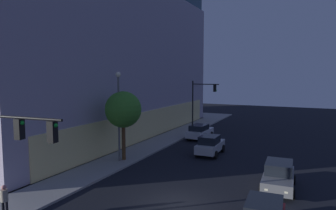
# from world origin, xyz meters

# --- Properties ---
(ground_plane) EXTENTS (120.00, 120.00, 0.00)m
(ground_plane) POSITION_xyz_m (0.00, 0.00, 0.00)
(ground_plane) COLOR black
(modern_building) EXTENTS (37.48, 29.47, 20.05)m
(modern_building) POSITION_xyz_m (15.12, 24.44, 9.96)
(modern_building) COLOR #4C4C51
(modern_building) RESTS_ON ground
(traffic_light_near_corner) EXTENTS (0.66, 5.15, 5.95)m
(traffic_light_near_corner) POSITION_xyz_m (-6.42, 5.42, 4.33)
(traffic_light_near_corner) COLOR black
(traffic_light_near_corner) RESTS_ON sidewalk_corner
(traffic_light_far_corner) EXTENTS (0.43, 3.69, 6.50)m
(traffic_light_far_corner) POSITION_xyz_m (22.11, 6.37, 4.43)
(traffic_light_far_corner) COLOR black
(traffic_light_far_corner) RESTS_ON sidewalk_corner
(street_lamp_sidewalk) EXTENTS (0.44, 0.44, 7.49)m
(street_lamp_sidewalk) POSITION_xyz_m (5.61, 7.77, 4.89)
(street_lamp_sidewalk) COLOR #5D5D5D
(street_lamp_sidewalk) RESTS_ON sidewalk_corner
(sidewalk_tree) EXTENTS (3.08, 3.08, 5.88)m
(sidewalk_tree) POSITION_xyz_m (6.00, 7.59, 4.45)
(sidewalk_tree) COLOR brown
(sidewalk_tree) RESTS_ON sidewalk_corner
(pedestrian_waiting) EXTENTS (0.36, 0.36, 1.73)m
(pedestrian_waiting) POSITION_xyz_m (-5.51, 7.03, 1.18)
(pedestrian_waiting) COLOR black
(pedestrian_waiting) RESTS_ON sidewalk_corner
(car_grey) EXTENTS (4.48, 2.20, 1.72)m
(car_grey) POSITION_xyz_m (5.09, -5.00, 0.86)
(car_grey) COLOR slate
(car_grey) RESTS_ON ground
(car_silver) EXTENTS (4.21, 2.05, 1.81)m
(car_silver) POSITION_xyz_m (11.35, 1.61, 0.91)
(car_silver) COLOR #B7BABF
(car_silver) RESTS_ON ground
(car_white) EXTENTS (4.50, 2.17, 1.67)m
(car_white) POSITION_xyz_m (17.59, 4.82, 0.86)
(car_white) COLOR silver
(car_white) RESTS_ON ground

